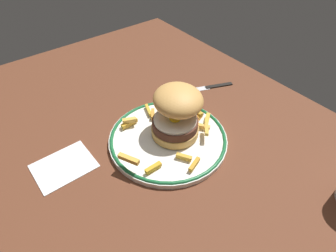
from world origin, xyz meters
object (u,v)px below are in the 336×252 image
object	(u,v)px
knife	(207,87)
napkin	(64,166)
dinner_plate	(168,138)
burger	(177,111)

from	to	relation	value
knife	napkin	distance (cm)	43.64
dinner_plate	burger	size ratio (longest dim) A/B	2.02
burger	knife	xyz separation A→B (cm)	(-9.46, 18.98, -6.96)
napkin	knife	bearing A→B (deg)	93.13
napkin	dinner_plate	bearing A→B (deg)	71.35
dinner_plate	burger	bearing A→B (deg)	96.80
knife	napkin	xyz separation A→B (cm)	(2.38, -43.58, -0.06)
dinner_plate	napkin	size ratio (longest dim) A/B	2.23
knife	napkin	bearing A→B (deg)	-86.87
burger	knife	size ratio (longest dim) A/B	0.77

